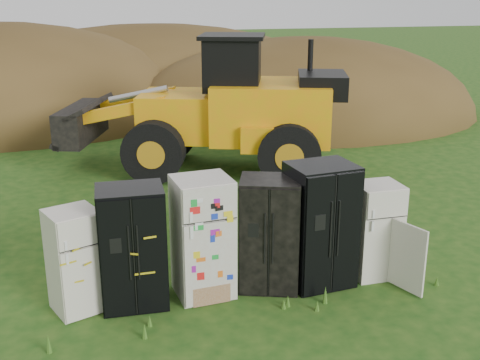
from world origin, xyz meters
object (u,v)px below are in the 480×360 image
object	(u,v)px
fridge_sticker	(203,237)
wheel_loader	(199,104)
fridge_leftmost	(75,261)
fridge_black_side	(132,247)
fridge_dark_mid	(270,234)
fridge_open_door	(375,230)
fridge_black_right	(320,225)

from	to	relation	value
fridge_sticker	wheel_loader	xyz separation A→B (m)	(1.12, 6.63, 0.79)
fridge_leftmost	fridge_sticker	size ratio (longest dim) A/B	0.82
fridge_black_side	fridge_dark_mid	distance (m)	2.12
fridge_black_side	fridge_open_door	distance (m)	3.91
fridge_black_side	wheel_loader	distance (m)	7.08
fridge_open_door	fridge_black_right	bearing A→B (deg)	-178.85
fridge_sticker	wheel_loader	size ratio (longest dim) A/B	0.26
fridge_black_right	fridge_black_side	bearing A→B (deg)	172.50
fridge_leftmost	fridge_black_right	distance (m)	3.75
fridge_black_side	fridge_dark_mid	world-z (taller)	fridge_black_side
fridge_black_side	fridge_sticker	xyz separation A→B (m)	(1.06, 0.07, 0.02)
fridge_leftmost	fridge_black_side	distance (m)	0.84
fridge_black_side	fridge_open_door	world-z (taller)	fridge_black_side
fridge_sticker	fridge_open_door	distance (m)	2.85
fridge_dark_mid	wheel_loader	bearing A→B (deg)	107.93
fridge_dark_mid	wheel_loader	xyz separation A→B (m)	(0.07, 6.64, 0.83)
fridge_black_side	fridge_black_right	bearing A→B (deg)	0.75
wheel_loader	fridge_black_side	bearing A→B (deg)	-90.11
fridge_dark_mid	wheel_loader	size ratio (longest dim) A/B	0.25
fridge_black_side	fridge_open_door	size ratio (longest dim) A/B	1.16
fridge_black_side	wheel_loader	world-z (taller)	wheel_loader
fridge_black_right	wheel_loader	bearing A→B (deg)	88.96
fridge_black_right	fridge_leftmost	bearing A→B (deg)	172.07
fridge_dark_mid	fridge_black_right	bearing A→B (deg)	14.46
fridge_black_right	wheel_loader	size ratio (longest dim) A/B	0.28
fridge_leftmost	wheel_loader	size ratio (longest dim) A/B	0.22
fridge_leftmost	fridge_sticker	xyz separation A→B (m)	(1.89, 0.03, 0.17)
fridge_black_side	fridge_black_right	xyz separation A→B (m)	(2.92, -0.01, 0.07)
fridge_black_right	fridge_open_door	bearing A→B (deg)	-5.05
fridge_black_right	wheel_loader	world-z (taller)	wheel_loader
fridge_open_door	fridge_dark_mid	bearing A→B (deg)	178.28
fridge_leftmost	fridge_open_door	xyz separation A→B (m)	(4.73, -0.00, 0.01)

